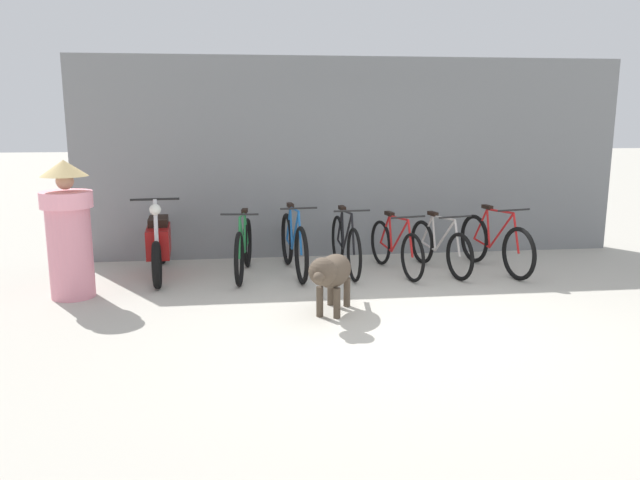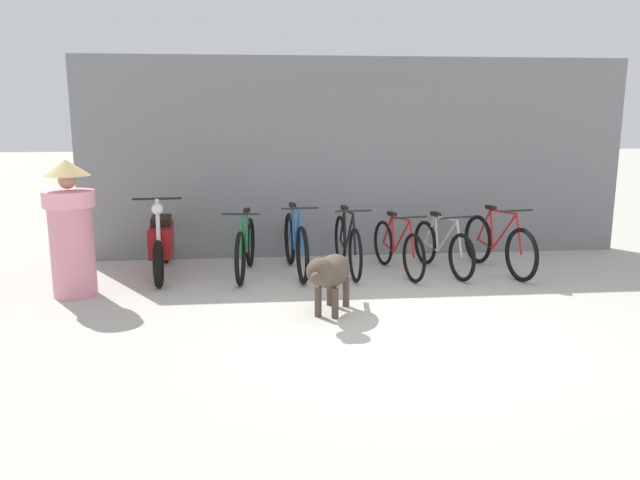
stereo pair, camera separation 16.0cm
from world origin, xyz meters
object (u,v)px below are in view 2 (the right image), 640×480
stray_dog (330,273)px  bicycle_2 (347,245)px  bicycle_0 (245,248)px  person_in_robes (71,227)px  bicycle_3 (398,248)px  bicycle_4 (442,248)px  bicycle_1 (296,245)px  bicycle_5 (498,245)px  motorcycle (162,243)px

stray_dog → bicycle_2: bearing=-170.4°
bicycle_0 → person_in_robes: (-1.93, -0.72, 0.44)m
bicycle_3 → bicycle_4: size_ratio=1.01×
bicycle_1 → bicycle_4: bearing=80.6°
person_in_robes → bicycle_0: bearing=-121.9°
person_in_robes → bicycle_5: bearing=-136.1°
bicycle_4 → person_in_robes: (-4.50, -0.63, 0.47)m
bicycle_0 → stray_dog: bearing=34.1°
bicycle_4 → stray_dog: 2.32m
bicycle_0 → bicycle_5: (3.30, -0.14, 0.00)m
stray_dog → bicycle_3: bearing=169.9°
bicycle_2 → bicycle_4: 1.25m
bicycle_2 → bicycle_3: bearing=77.6°
bicycle_3 → stray_dog: size_ratio=1.36×
bicycle_5 → motorcycle: size_ratio=0.89×
bicycle_1 → person_in_robes: size_ratio=1.12×
motorcycle → stray_dog: motorcycle is taller
bicycle_2 → stray_dog: 1.77m
bicycle_4 → bicycle_3: bearing=-103.7°
bicycle_4 → person_in_robes: 4.56m
bicycle_1 → bicycle_2: bearing=83.0°
bicycle_2 → motorcycle: (-2.40, 0.13, 0.05)m
bicycle_1 → motorcycle: size_ratio=0.93×
bicycle_2 → motorcycle: size_ratio=0.87×
bicycle_4 → bicycle_1: bearing=-106.5°
bicycle_1 → person_in_robes: bearing=-79.2°
bicycle_0 → person_in_robes: 2.11m
bicycle_0 → person_in_robes: size_ratio=1.06×
bicycle_2 → bicycle_5: bearing=81.9°
bicycle_1 → motorcycle: bearing=-99.6°
person_in_robes → bicycle_4: bearing=-134.4°
bicycle_4 → person_in_robes: person_in_robes is taller
bicycle_0 → bicycle_3: bearing=94.0°
bicycle_0 → motorcycle: 1.09m
bicycle_3 → stray_dog: 1.95m
bicycle_2 → bicycle_5: (1.98, -0.16, -0.01)m
bicycle_2 → stray_dog: (-0.43, -1.72, 0.08)m
bicycle_5 → stray_dog: bearing=-68.3°
stray_dog → person_in_robes: 3.01m
bicycle_3 → bicycle_0: bearing=-103.8°
bicycle_1 → bicycle_4: 1.92m
bicycle_5 → bicycle_0: bearing=-103.6°
bicycle_0 → stray_dog: size_ratio=1.44×
bicycle_4 → bicycle_5: bearing=73.7°
bicycle_3 → bicycle_5: bearing=76.1°
motorcycle → bicycle_1: bearing=81.6°
stray_dog → bicycle_4: bearing=157.5°
bicycle_1 → bicycle_3: size_ratio=1.12×
bicycle_0 → person_in_robes: bearing=-63.1°
bicycle_0 → bicycle_3: (1.97, -0.08, -0.02)m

